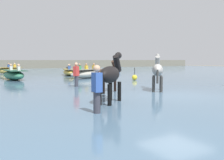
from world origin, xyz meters
name	(u,v)px	position (x,y,z in m)	size (l,w,h in m)	color
ground_plane	(176,102)	(0.00, 0.00, 0.00)	(120.00, 120.00, 0.00)	#756B56
water_surface	(79,81)	(0.00, 10.00, 0.14)	(90.00, 90.00, 0.28)	slate
horse_lead_grey	(158,71)	(0.40, 1.61, 1.24)	(1.53, 1.66, 2.09)	gray
horse_trailing_black	(111,76)	(-3.25, -0.08, 1.22)	(1.68, 1.44, 2.06)	black
horse_flank_dark_bay	(108,75)	(-1.92, 2.40, 1.09)	(1.66, 0.97, 1.85)	#382319
boat_far_offshore	(9,70)	(-3.24, 22.08, 0.62)	(3.39, 2.48, 1.14)	gold
boat_mid_outer	(69,72)	(1.18, 15.17, 0.60)	(1.86, 3.48, 1.08)	gold
boat_distant_east	(87,73)	(1.14, 10.96, 0.65)	(3.80, 2.46, 1.20)	#B2AD9E
boat_near_starboard	(116,69)	(9.85, 20.33, 0.55)	(2.59, 2.39, 1.00)	#28518E
boat_near_port	(14,75)	(-4.36, 12.28, 0.65)	(1.44, 3.78, 1.20)	#337556
person_onlooker_right	(76,76)	(-2.27, 5.25, 0.87)	(0.38, 0.34, 1.63)	#383842
person_onlooker_left	(97,92)	(-4.47, -1.36, 0.87)	(0.22, 0.33, 1.63)	#383842
channel_buoy	(135,77)	(3.18, 7.19, 0.49)	(0.39, 0.39, 0.91)	yellow
far_shoreline	(15,65)	(0.00, 36.84, 0.87)	(80.00, 2.40, 1.75)	#706B5B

